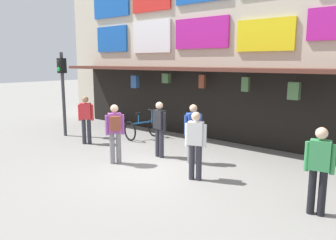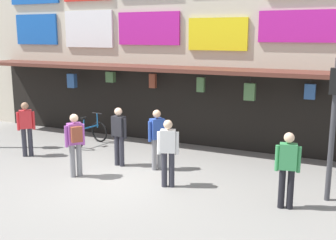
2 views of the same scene
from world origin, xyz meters
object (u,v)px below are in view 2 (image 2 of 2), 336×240
bicycle_parked (88,134)px  pedestrian_in_red (119,133)px  traffic_light_far (334,107)px  pedestrian_in_blue (287,166)px  pedestrian_in_purple (157,136)px  pedestrian_in_white (168,148)px  pedestrian_in_green (75,140)px  pedestrian_in_yellow (26,125)px

bicycle_parked → pedestrian_in_red: 2.62m
traffic_light_far → pedestrian_in_blue: bearing=-131.9°
pedestrian_in_purple → pedestrian_in_blue: size_ratio=1.00×
traffic_light_far → pedestrian_in_white: size_ratio=1.90×
pedestrian_in_red → pedestrian_in_white: bearing=-24.7°
pedestrian_in_green → pedestrian_in_red: same height
pedestrian_in_white → traffic_light_far: bearing=11.9°
pedestrian_in_yellow → pedestrian_in_blue: (7.87, -0.62, -0.04)m
bicycle_parked → pedestrian_in_green: 3.20m
pedestrian_in_red → pedestrian_in_blue: (4.81, -1.00, 0.00)m
traffic_light_far → pedestrian_in_white: 3.88m
pedestrian_in_yellow → bicycle_parked: bearing=62.5°
traffic_light_far → pedestrian_in_green: size_ratio=1.90×
bicycle_parked → pedestrian_in_red: (2.12, -1.43, 0.55)m
traffic_light_far → pedestrian_in_blue: (-0.78, -0.87, -1.19)m
traffic_light_far → pedestrian_in_blue: 1.67m
bicycle_parked → pedestrian_in_red: size_ratio=0.75×
bicycle_parked → pedestrian_in_blue: (6.93, -2.43, 0.55)m
pedestrian_in_green → pedestrian_in_red: (0.52, 1.29, -0.04)m
pedestrian_in_yellow → pedestrian_in_red: size_ratio=1.00×
pedestrian_in_blue → traffic_light_far: bearing=48.1°
pedestrian_in_red → pedestrian_in_blue: same height
pedestrian_in_yellow → pedestrian_in_green: 2.70m
pedestrian_in_white → pedestrian_in_blue: 2.85m
traffic_light_far → pedestrian_in_yellow: traffic_light_far is taller
traffic_light_far → pedestrian_in_white: (-3.63, -0.76, -1.16)m
pedestrian_in_yellow → pedestrian_in_blue: bearing=-4.5°
pedestrian_in_yellow → pedestrian_in_red: 3.09m
pedestrian_in_purple → pedestrian_in_white: 1.35m
traffic_light_far → pedestrian_in_green: bearing=-169.3°
traffic_light_far → pedestrian_in_yellow: 8.73m
pedestrian_in_white → pedestrian_in_green: 2.51m
pedestrian_in_white → pedestrian_in_green: size_ratio=1.00×
bicycle_parked → traffic_light_far: bearing=-11.5°
pedestrian_in_purple → pedestrian_in_blue: bearing=-17.5°
pedestrian_in_yellow → pedestrian_in_white: (5.03, -0.51, 0.00)m
traffic_light_far → pedestrian_in_green: traffic_light_far is taller
pedestrian_in_purple → pedestrian_in_red: (-1.12, -0.16, 0.00)m
pedestrian_in_white → pedestrian_in_red: same height
pedestrian_in_purple → pedestrian_in_green: size_ratio=1.00×
pedestrian_in_yellow → pedestrian_in_green: (2.54, -0.90, 0.00)m
pedestrian_in_red → traffic_light_far: bearing=-1.4°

